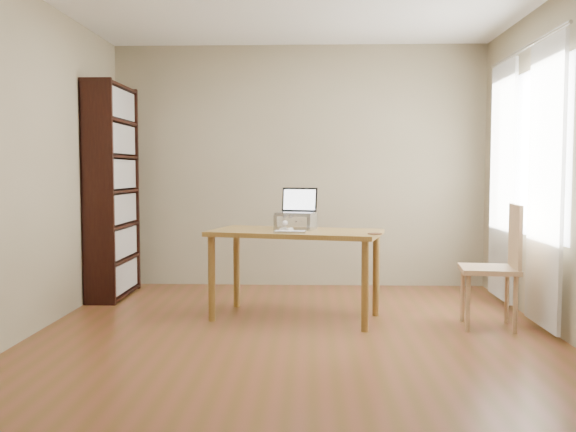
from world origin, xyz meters
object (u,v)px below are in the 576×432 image
at_px(bookshelf, 113,191).
at_px(chair, 499,261).
at_px(laptop, 296,207).
at_px(cat, 294,222).
at_px(desk, 295,242).
at_px(keyboard, 290,232).

bearing_deg(bookshelf, chair, -18.71).
distance_m(laptop, cat, 0.13).
height_order(bookshelf, laptop, bookshelf).
height_order(bookshelf, desk, bookshelf).
relative_size(laptop, keyboard, 1.34).
relative_size(bookshelf, desk, 1.37).
distance_m(cat, chair, 1.70).
height_order(desk, keyboard, keyboard).
xyz_separation_m(cat, chair, (1.64, -0.38, -0.28)).
bearing_deg(chair, bookshelf, 168.03).
height_order(laptop, chair, laptop).
relative_size(bookshelf, laptop, 5.88).
bearing_deg(cat, chair, 9.34).
bearing_deg(keyboard, chair, 3.71).
height_order(keyboard, cat, cat).
xyz_separation_m(laptop, cat, (-0.01, -0.02, -0.12)).
bearing_deg(cat, keyboard, -71.76).
height_order(desk, cat, cat).
bearing_deg(desk, bookshelf, 168.07).
bearing_deg(laptop, cat, -107.32).
xyz_separation_m(laptop, chair, (1.62, -0.41, -0.40)).
relative_size(desk, chair, 1.55).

